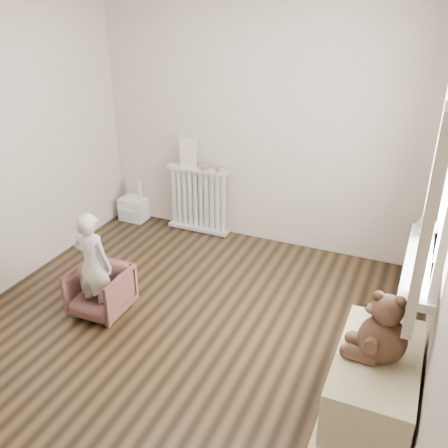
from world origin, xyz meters
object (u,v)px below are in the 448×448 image
at_px(teddy_bear, 384,331).
at_px(radiator, 198,199).
at_px(toy_bench, 374,386).
at_px(toy_vanity, 133,198).
at_px(plush_cat, 427,223).
at_px(armchair, 101,291).
at_px(child, 93,265).

bearing_deg(teddy_bear, radiator, 140.81).
height_order(toy_bench, teddy_bear, teddy_bear).
bearing_deg(toy_vanity, toy_bench, -31.66).
bearing_deg(plush_cat, toy_vanity, 147.10).
height_order(armchair, toy_bench, toy_bench).
xyz_separation_m(armchair, teddy_bear, (2.30, -0.23, 0.46)).
xyz_separation_m(armchair, child, (0.00, -0.05, 0.28)).
bearing_deg(armchair, radiator, 87.00).
distance_m(radiator, plush_cat, 2.64).
bearing_deg(teddy_bear, toy_bench, 96.83).
bearing_deg(plush_cat, child, -178.44).
height_order(radiator, plush_cat, plush_cat).
relative_size(toy_vanity, toy_bench, 0.50).
bearing_deg(plush_cat, armchair, -179.51).
height_order(child, plush_cat, plush_cat).
distance_m(toy_bench, plush_cat, 1.23).
distance_m(teddy_bear, plush_cat, 1.02).
bearing_deg(teddy_bear, child, 177.70).
bearing_deg(teddy_bear, armchair, 176.46).
bearing_deg(radiator, teddy_bear, -41.33).
bearing_deg(radiator, toy_bench, -40.89).
bearing_deg(child, toy_bench, 175.92).
xyz_separation_m(armchair, plush_cat, (2.44, 0.72, 0.79)).
relative_size(toy_vanity, armchair, 1.04).
distance_m(radiator, toy_vanity, 0.86).
bearing_deg(toy_bench, radiator, 139.11).
bearing_deg(armchair, teddy_bear, -6.12).
xyz_separation_m(radiator, plush_cat, (2.36, -1.01, 0.61)).
bearing_deg(armchair, toy_bench, -5.32).
xyz_separation_m(toy_bench, teddy_bear, (0.00, -0.03, 0.47)).
relative_size(toy_bench, plush_cat, 4.04).
bearing_deg(plush_cat, teddy_bear, -114.22).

